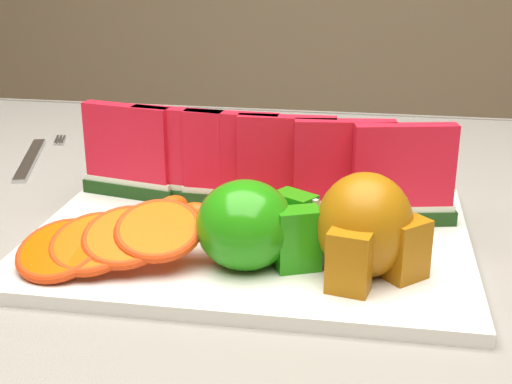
% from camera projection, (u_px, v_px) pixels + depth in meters
% --- Properties ---
extents(table, '(1.40, 0.90, 0.75)m').
position_uv_depth(table, '(163.00, 328.00, 0.72)').
color(table, '#43251B').
rests_on(table, ground).
extents(tablecloth, '(1.53, 1.03, 0.20)m').
position_uv_depth(tablecloth, '(160.00, 273.00, 0.70)').
color(tablecloth, slate).
rests_on(tablecloth, table).
extents(platter, '(0.40, 0.30, 0.01)m').
position_uv_depth(platter, '(251.00, 237.00, 0.67)').
color(platter, silver).
rests_on(platter, tablecloth).
extents(apple_cluster, '(0.11, 0.09, 0.08)m').
position_uv_depth(apple_cluster, '(254.00, 226.00, 0.59)').
color(apple_cluster, '#22850A').
rests_on(apple_cluster, platter).
extents(pear_cluster, '(0.10, 0.10, 0.09)m').
position_uv_depth(pear_cluster, '(366.00, 229.00, 0.58)').
color(pear_cluster, '#B58916').
rests_on(pear_cluster, platter).
extents(side_plate, '(0.21, 0.21, 0.01)m').
position_uv_depth(side_plate, '(310.00, 149.00, 0.94)').
color(side_plate, silver).
rests_on(side_plate, tablecloth).
extents(fork, '(0.07, 0.19, 0.00)m').
position_uv_depth(fork, '(33.00, 157.00, 0.91)').
color(fork, silver).
rests_on(fork, tablecloth).
extents(watermelon_row, '(0.39, 0.07, 0.10)m').
position_uv_depth(watermelon_row, '(259.00, 165.00, 0.70)').
color(watermelon_row, '#073609').
rests_on(watermelon_row, platter).
extents(orange_fan_front, '(0.17, 0.11, 0.05)m').
position_uv_depth(orange_fan_front, '(109.00, 240.00, 0.59)').
color(orange_fan_front, '#C83900').
rests_on(orange_fan_front, platter).
extents(orange_fan_back, '(0.24, 0.11, 0.04)m').
position_uv_depth(orange_fan_back, '(240.00, 169.00, 0.78)').
color(orange_fan_back, '#C83900').
rests_on(orange_fan_back, platter).
extents(tangerine_segments, '(0.23, 0.07, 0.02)m').
position_uv_depth(tangerine_segments, '(266.00, 219.00, 0.66)').
color(tangerine_segments, '#EE5B00').
rests_on(tangerine_segments, platter).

